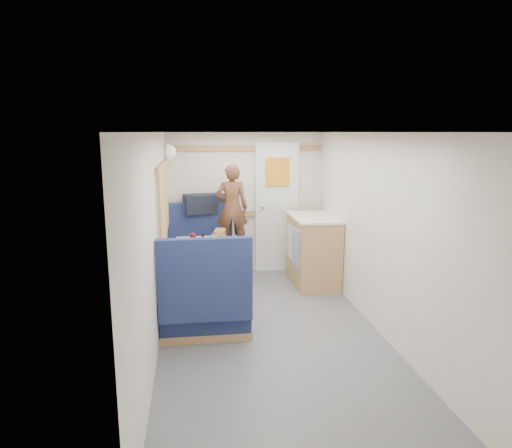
{
  "coord_description": "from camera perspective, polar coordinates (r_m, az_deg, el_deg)",
  "views": [
    {
      "loc": [
        -0.74,
        -4.16,
        2.0
      ],
      "look_at": [
        -0.04,
        0.9,
        0.97
      ],
      "focal_mm": 32.0,
      "sensor_mm": 36.0,
      "label": 1
    }
  ],
  "objects": [
    {
      "name": "bread_loaf",
      "position": [
        5.68,
        -4.56,
        -1.18
      ],
      "size": [
        0.16,
        0.24,
        0.09
      ],
      "primitive_type": "cube",
      "rotation": [
        0.0,
        0.0,
        -0.19
      ],
      "color": "olive",
      "rests_on": "dinette_table"
    },
    {
      "name": "bench_far",
      "position": [
        6.26,
        -6.83,
        -4.43
      ],
      "size": [
        0.9,
        0.59,
        1.05
      ],
      "color": "#161749",
      "rests_on": "floor"
    },
    {
      "name": "oak_trim_low",
      "position": [
        6.53,
        -1.3,
        1.27
      ],
      "size": [
        2.15,
        0.02,
        0.08
      ],
      "primitive_type": "cube",
      "color": "#A5874A",
      "rests_on": "wall_back"
    },
    {
      "name": "ceiling",
      "position": [
        4.22,
        2.21,
        11.4
      ],
      "size": [
        4.5,
        4.5,
        0.0
      ],
      "primitive_type": "plane",
      "rotation": [
        3.14,
        0.0,
        0.0
      ],
      "color": "silver",
      "rests_on": "wall_back"
    },
    {
      "name": "side_window",
      "position": [
        5.22,
        -11.59,
        2.92
      ],
      "size": [
        0.04,
        1.3,
        0.72
      ],
      "primitive_type": "cube",
      "color": "#B1BDA0",
      "rests_on": "wall_left"
    },
    {
      "name": "person",
      "position": [
        6.01,
        -3.03,
        2.05
      ],
      "size": [
        0.44,
        0.31,
        1.15
      ],
      "primitive_type": "imported",
      "rotation": [
        0.0,
        0.0,
        3.05
      ],
      "color": "brown",
      "rests_on": "bench_far"
    },
    {
      "name": "cheese_block",
      "position": [
        5.1,
        -6.43,
        -2.78
      ],
      "size": [
        0.12,
        0.09,
        0.04
      ],
      "primitive_type": "cube",
      "rotation": [
        0.0,
        0.0,
        -0.24
      ],
      "color": "#DCC47F",
      "rests_on": "tray"
    },
    {
      "name": "dome_light",
      "position": [
        6.02,
        -10.91,
        8.83
      ],
      "size": [
        0.2,
        0.2,
        0.2
      ],
      "primitive_type": "sphere",
      "color": "white",
      "rests_on": "wall_left"
    },
    {
      "name": "wall_back",
      "position": [
        6.53,
        -1.33,
        2.6
      ],
      "size": [
        2.2,
        0.02,
        2.0
      ],
      "primitive_type": "cube",
      "color": "silver",
      "rests_on": "floor"
    },
    {
      "name": "dinette_table",
      "position": [
        5.35,
        -6.69,
        -4.21
      ],
      "size": [
        0.62,
        0.92,
        0.72
      ],
      "color": "white",
      "rests_on": "floor"
    },
    {
      "name": "wall_right",
      "position": [
        4.65,
        15.57,
        -1.43
      ],
      "size": [
        0.02,
        4.5,
        2.0
      ],
      "primitive_type": "cube",
      "color": "silver",
      "rests_on": "floor"
    },
    {
      "name": "pepper_grinder",
      "position": [
        5.43,
        -6.67,
        -1.76
      ],
      "size": [
        0.04,
        0.04,
        0.1
      ],
      "primitive_type": "cylinder",
      "color": "black",
      "rests_on": "dinette_table"
    },
    {
      "name": "tray",
      "position": [
        5.23,
        -4.45,
        -2.68
      ],
      "size": [
        0.41,
        0.45,
        0.02
      ],
      "primitive_type": "cube",
      "rotation": [
        0.0,
        0.0,
        0.39
      ],
      "color": "silver",
      "rests_on": "dinette_table"
    },
    {
      "name": "floor",
      "position": [
        4.67,
        2.01,
        -13.95
      ],
      "size": [
        4.5,
        4.5,
        0.0
      ],
      "primitive_type": "plane",
      "color": "#515156",
      "rests_on": "ground"
    },
    {
      "name": "bench_near",
      "position": [
        4.62,
        -6.36,
        -10.27
      ],
      "size": [
        0.9,
        0.59,
        1.05
      ],
      "color": "#161749",
      "rests_on": "floor"
    },
    {
      "name": "oak_trim_high",
      "position": [
        6.43,
        -1.34,
        9.45
      ],
      "size": [
        2.15,
        0.02,
        0.08
      ],
      "primitive_type": "cube",
      "color": "#A5874A",
      "rests_on": "wall_back"
    },
    {
      "name": "galley_counter",
      "position": [
        6.11,
        7.11,
        -3.21
      ],
      "size": [
        0.57,
        0.92,
        0.92
      ],
      "color": "#A5874A",
      "rests_on": "floor"
    },
    {
      "name": "beer_glass",
      "position": [
        5.24,
        -4.75,
        -2.14
      ],
      "size": [
        0.07,
        0.07,
        0.11
      ],
      "primitive_type": "cylinder",
      "color": "#8C4414",
      "rests_on": "dinette_table"
    },
    {
      "name": "orange_fruit",
      "position": [
        5.11,
        -5.06,
        -2.49
      ],
      "size": [
        0.08,
        0.08,
        0.08
      ],
      "primitive_type": "sphere",
      "color": "orange",
      "rests_on": "tray"
    },
    {
      "name": "tumbler_right",
      "position": [
        5.38,
        -5.27,
        -1.81
      ],
      "size": [
        0.07,
        0.07,
        0.11
      ],
      "primitive_type": "cylinder",
      "color": "white",
      "rests_on": "dinette_table"
    },
    {
      "name": "rear_door",
      "position": [
        6.57,
        2.61,
        2.39
      ],
      "size": [
        0.62,
        0.12,
        1.86
      ],
      "color": "white",
      "rests_on": "wall_back"
    },
    {
      "name": "wall_left",
      "position": [
        4.29,
        -12.53,
        -2.35
      ],
      "size": [
        0.02,
        4.5,
        2.0
      ],
      "primitive_type": "cube",
      "color": "silver",
      "rests_on": "floor"
    },
    {
      "name": "wine_glass",
      "position": [
        5.2,
        -7.91,
        -1.56
      ],
      "size": [
        0.08,
        0.08,
        0.17
      ],
      "color": "white",
      "rests_on": "dinette_table"
    },
    {
      "name": "ledge",
      "position": [
        6.38,
        -7.0,
        1.21
      ],
      "size": [
        0.9,
        0.14,
        0.04
      ],
      "primitive_type": "cube",
      "color": "#A5874A",
      "rests_on": "bench_far"
    },
    {
      "name": "duffel_bag",
      "position": [
        6.35,
        -6.52,
        2.56
      ],
      "size": [
        0.59,
        0.38,
        0.26
      ],
      "primitive_type": "cube",
      "rotation": [
        0.0,
        0.0,
        0.22
      ],
      "color": "black",
      "rests_on": "ledge"
    },
    {
      "name": "tumbler_left",
      "position": [
        5.15,
        -8.75,
        -2.49
      ],
      "size": [
        0.07,
        0.07,
        0.11
      ],
      "primitive_type": "cylinder",
      "color": "white",
      "rests_on": "dinette_table"
    }
  ]
}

